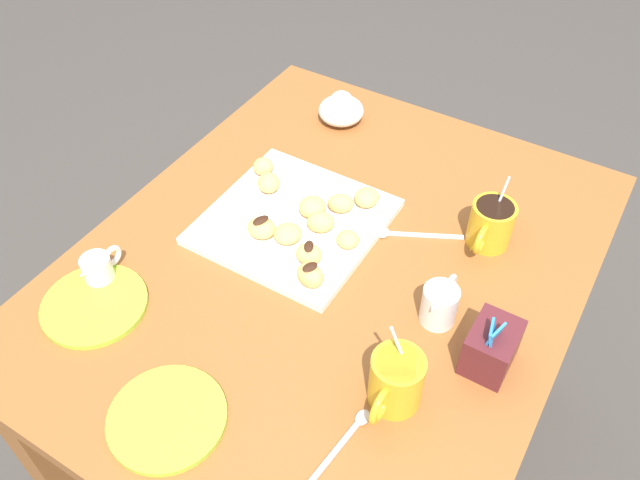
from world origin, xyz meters
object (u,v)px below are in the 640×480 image
at_px(dining_table, 329,302).
at_px(beignet_4, 321,222).
at_px(coffee_mug_mustard_right, 396,380).
at_px(beignet_6, 348,239).
at_px(saucer_lime_right, 167,418).
at_px(pastry_plate_square, 294,222).
at_px(beignet_8, 288,234).
at_px(beignet_5, 309,254).
at_px(beignet_7, 367,197).
at_px(sugar_caddy, 491,347).
at_px(coffee_mug_mustard_left, 491,224).
at_px(ice_cream_bowl, 341,109).
at_px(beignet_9, 341,203).
at_px(beignet_2, 310,275).
at_px(beignet_10, 269,183).
at_px(saucer_lime_left, 94,305).
at_px(beignet_3, 312,207).
at_px(beignet_1, 263,166).
at_px(cream_pitcher_white, 440,303).
at_px(beignet_0, 261,228).
at_px(chocolate_sauce_pitcher, 98,268).

bearing_deg(dining_table, beignet_4, -134.19).
distance_m(coffee_mug_mustard_right, beignet_6, 0.32).
bearing_deg(saucer_lime_right, pastry_plate_square, -171.87).
distance_m(beignet_6, beignet_8, 0.11).
distance_m(beignet_5, beignet_7, 0.19).
xyz_separation_m(sugar_caddy, beignet_4, (-0.11, -0.37, -0.01)).
distance_m(coffee_mug_mustard_left, ice_cream_bowl, 0.47).
distance_m(coffee_mug_mustard_left, beignet_9, 0.28).
xyz_separation_m(beignet_2, beignet_7, (-0.23, -0.01, -0.00)).
bearing_deg(beignet_10, beignet_2, 50.33).
relative_size(saucer_lime_left, beignet_8, 3.43).
xyz_separation_m(saucer_lime_left, beignet_2, (-0.22, 0.29, 0.03)).
relative_size(pastry_plate_square, beignet_8, 6.01).
bearing_deg(pastry_plate_square, saucer_lime_right, 8.13).
distance_m(coffee_mug_mustard_left, beignet_3, 0.33).
bearing_deg(beignet_1, cream_pitcher_white, 72.10).
distance_m(pastry_plate_square, saucer_lime_right, 0.45).
bearing_deg(beignet_0, pastry_plate_square, 158.34).
height_order(chocolate_sauce_pitcher, saucer_lime_right, chocolate_sauce_pitcher).
bearing_deg(pastry_plate_square, chocolate_sauce_pitcher, -36.20).
distance_m(saucer_lime_right, beignet_4, 0.45).
height_order(sugar_caddy, beignet_5, sugar_caddy).
bearing_deg(beignet_2, cream_pitcher_white, 104.45).
bearing_deg(beignet_3, beignet_6, 69.19).
relative_size(ice_cream_bowl, saucer_lime_left, 0.57).
height_order(beignet_0, beignet_6, beignet_0).
xyz_separation_m(coffee_mug_mustard_left, chocolate_sauce_pitcher, (0.44, -0.55, -0.02)).
relative_size(beignet_3, beignet_7, 1.06).
bearing_deg(beignet_4, coffee_mug_mustard_right, 48.47).
distance_m(ice_cream_bowl, saucer_lime_right, 0.80).
bearing_deg(beignet_8, beignet_4, 145.09).
bearing_deg(saucer_lime_left, ice_cream_bowl, 172.51).
xyz_separation_m(dining_table, coffee_mug_mustard_right, (0.20, 0.23, 0.17)).
distance_m(sugar_caddy, beignet_5, 0.35).
relative_size(beignet_3, beignet_9, 1.06).
bearing_deg(beignet_10, beignet_1, -133.80).
relative_size(saucer_lime_left, beignet_5, 3.76).
bearing_deg(beignet_2, beignet_5, -145.83).
bearing_deg(chocolate_sauce_pitcher, beignet_9, 142.32).
bearing_deg(sugar_caddy, coffee_mug_mustard_left, -158.81).
bearing_deg(chocolate_sauce_pitcher, saucer_lime_right, 61.72).
distance_m(pastry_plate_square, beignet_6, 0.12).
height_order(saucer_lime_left, beignet_1, beignet_1).
relative_size(beignet_6, beignet_10, 0.87).
height_order(ice_cream_bowl, beignet_7, ice_cream_bowl).
bearing_deg(sugar_caddy, chocolate_sauce_pitcher, -73.65).
height_order(chocolate_sauce_pitcher, beignet_6, chocolate_sauce_pitcher).
distance_m(dining_table, beignet_2, 0.18).
distance_m(coffee_mug_mustard_right, cream_pitcher_white, 0.18).
bearing_deg(ice_cream_bowl, sugar_caddy, 49.55).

